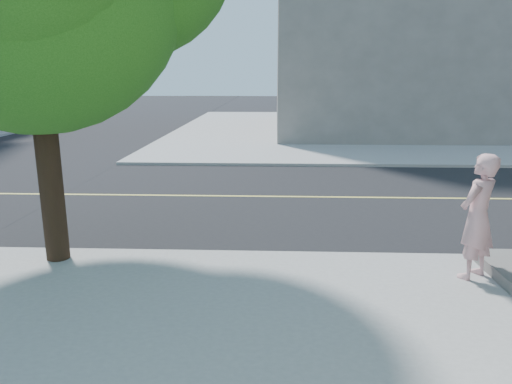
{
  "coord_description": "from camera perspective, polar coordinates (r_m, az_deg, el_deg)",
  "views": [
    {
      "loc": [
        4.93,
        -8.29,
        3.27
      ],
      "look_at": [
        4.6,
        -0.26,
        1.3
      ],
      "focal_mm": 33.56,
      "sensor_mm": 36.0,
      "label": 1
    }
  ],
  "objects": [
    {
      "name": "sidewalk_ne",
      "position": [
        31.16,
        18.47,
        7.15
      ],
      "size": [
        29.0,
        25.0,
        0.12
      ],
      "primitive_type": "cube",
      "color": "#949494",
      "rests_on": "ground"
    },
    {
      "name": "man_on_phone",
      "position": [
        8.22,
        24.89,
        -2.71
      ],
      "size": [
        0.87,
        0.83,
        2.0
      ],
      "primitive_type": "imported",
      "rotation": [
        0.0,
        0.0,
        3.82
      ],
      "color": "#DAA0A4",
      "rests_on": "sidewalk_se"
    },
    {
      "name": "road_ew",
      "position": [
        14.09,
        -18.18,
        -0.33
      ],
      "size": [
        140.0,
        9.0,
        0.01
      ],
      "primitive_type": "cube",
      "color": "black",
      "rests_on": "ground"
    },
    {
      "name": "ground",
      "position": [
        10.18,
        -26.93,
        -6.52
      ],
      "size": [
        140.0,
        140.0,
        0.0
      ],
      "primitive_type": "plane",
      "color": "black",
      "rests_on": "ground"
    },
    {
      "name": "filler_ne",
      "position": [
        31.85,
        20.15,
        19.92
      ],
      "size": [
        18.0,
        16.0,
        14.0
      ],
      "primitive_type": "cube",
      "color": "slate",
      "rests_on": "sidewalk_ne"
    }
  ]
}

